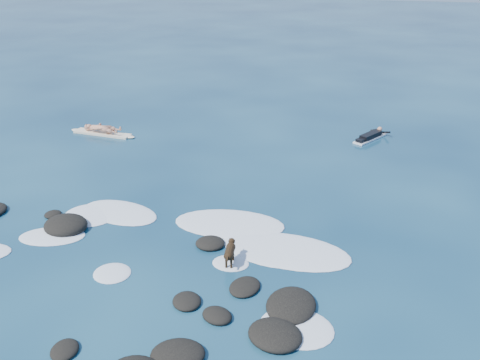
# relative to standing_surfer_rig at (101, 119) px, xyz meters

# --- Properties ---
(ground) EXTENTS (160.00, 160.00, 0.00)m
(ground) POSITION_rel_standing_surfer_rig_xyz_m (6.44, -9.49, -0.80)
(ground) COLOR #0A2642
(ground) RESTS_ON ground
(reef_rocks) EXTENTS (12.62, 7.37, 0.55)m
(reef_rocks) POSITION_rel_standing_surfer_rig_xyz_m (6.57, -11.27, -0.70)
(reef_rocks) COLOR black
(reef_rocks) RESTS_ON ground
(breaking_foam) EXTENTS (13.92, 6.75, 0.12)m
(breaking_foam) POSITION_rel_standing_surfer_rig_xyz_m (6.57, -8.94, -0.79)
(breaking_foam) COLOR white
(breaking_foam) RESTS_ON ground
(standing_surfer_rig) EXTENTS (3.58, 0.87, 2.03)m
(standing_surfer_rig) POSITION_rel_standing_surfer_rig_xyz_m (0.00, 0.00, 0.00)
(standing_surfer_rig) COLOR #F4E5C3
(standing_surfer_rig) RESTS_ON ground
(paddling_surfer_rig) EXTENTS (1.69, 2.32, 0.43)m
(paddling_surfer_rig) POSITION_rel_standing_surfer_rig_xyz_m (12.74, 2.69, -0.66)
(paddling_surfer_rig) COLOR white
(paddling_surfer_rig) RESTS_ON ground
(dog) EXTENTS (0.37, 1.10, 0.70)m
(dog) POSITION_rel_standing_surfer_rig_xyz_m (9.19, -9.48, -0.34)
(dog) COLOR black
(dog) RESTS_ON ground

